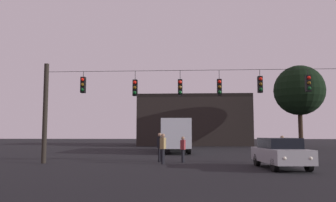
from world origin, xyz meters
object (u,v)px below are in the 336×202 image
object	(u,v)px
car_near_right	(280,153)
pedestrian_crossing_left	(282,148)
city_bus	(174,132)
pedestrian_near_bus	(163,147)
pedestrian_crossing_right	(183,148)
pedestrian_crossing_center	(160,145)
tree_left_silhouette	(299,91)

from	to	relation	value
car_near_right	pedestrian_crossing_left	world-z (taller)	pedestrian_crossing_left
city_bus	pedestrian_near_bus	xyz separation A→B (m)	(-0.06, -13.57, -0.88)
pedestrian_crossing_left	pedestrian_crossing_right	xyz separation A→B (m)	(-5.86, 0.18, -0.04)
city_bus	pedestrian_crossing_center	size ratio (longest dim) A/B	6.27
car_near_right	pedestrian_crossing_left	size ratio (longest dim) A/B	2.75
pedestrian_near_bus	pedestrian_crossing_right	bearing A→B (deg)	44.50
pedestrian_crossing_left	pedestrian_crossing_right	distance (m)	5.86
pedestrian_near_bus	pedestrian_crossing_left	bearing A→B (deg)	7.52
pedestrian_crossing_right	pedestrian_crossing_center	bearing A→B (deg)	170.48
car_near_right	pedestrian_crossing_right	distance (m)	5.95
pedestrian_crossing_left	city_bus	bearing A→B (deg)	118.71
pedestrian_crossing_center	pedestrian_crossing_right	distance (m)	1.45
pedestrian_crossing_left	pedestrian_near_bus	world-z (taller)	pedestrian_near_bus
city_bus	pedestrian_crossing_right	distance (m)	12.55
tree_left_silhouette	pedestrian_crossing_left	bearing A→B (deg)	-109.89
pedestrian_near_bus	tree_left_silhouette	world-z (taller)	tree_left_silhouette
pedestrian_crossing_left	pedestrian_crossing_right	bearing A→B (deg)	178.20
pedestrian_crossing_left	pedestrian_crossing_center	world-z (taller)	pedestrian_crossing_center
pedestrian_crossing_left	tree_left_silhouette	world-z (taller)	tree_left_silhouette
city_bus	pedestrian_crossing_right	xyz separation A→B (m)	(1.07, -12.47, -0.99)
pedestrian_crossing_center	pedestrian_crossing_right	size ratio (longest dim) A/B	1.14
city_bus	car_near_right	bearing A→B (deg)	-69.25
car_near_right	pedestrian_crossing_left	bearing A→B (deg)	73.51
pedestrian_crossing_right	car_near_right	bearing A→B (deg)	-34.23
car_near_right	pedestrian_crossing_right	xyz separation A→B (m)	(-4.92, 3.35, 0.08)
car_near_right	pedestrian_crossing_right	size ratio (longest dim) A/B	2.85
pedestrian_near_bus	pedestrian_crossing_center	bearing A→B (deg)	102.52
pedestrian_crossing_right	pedestrian_near_bus	bearing A→B (deg)	-135.50
pedestrian_near_bus	tree_left_silhouette	xyz separation A→B (m)	(14.90, 22.81, 5.97)
city_bus	pedestrian_near_bus	size ratio (longest dim) A/B	6.43
pedestrian_crossing_center	tree_left_silhouette	xyz separation A→B (m)	(15.20, 21.46, 5.95)
pedestrian_crossing_right	pedestrian_near_bus	size ratio (longest dim) A/B	0.90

